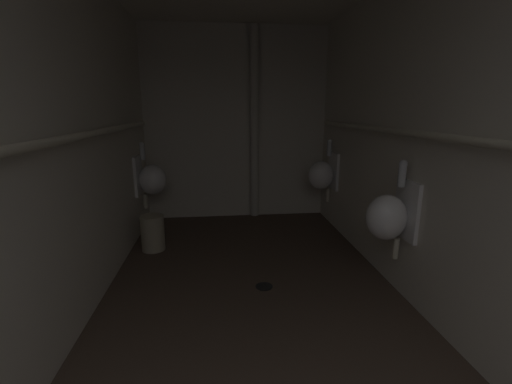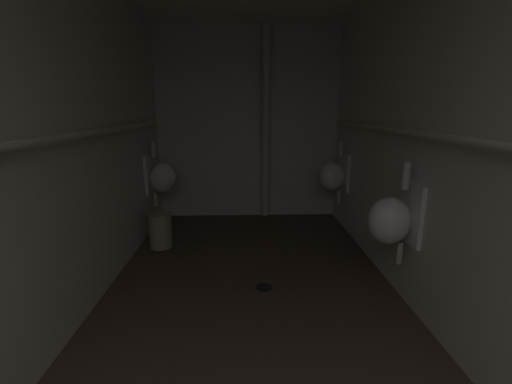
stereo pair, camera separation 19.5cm
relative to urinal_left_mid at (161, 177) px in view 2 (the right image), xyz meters
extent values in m
cube|color=#47382D|center=(1.00, -1.63, -0.68)|extent=(2.42, 4.49, 0.08)
cube|color=beige|center=(-0.18, -1.63, 0.56)|extent=(0.06, 4.49, 2.40)
cube|color=beige|center=(2.18, -1.63, 0.56)|extent=(0.06, 4.49, 2.40)
cube|color=beige|center=(1.00, 0.58, 0.56)|extent=(2.42, 0.06, 2.40)
ellipsoid|color=white|center=(0.02, 0.00, -0.01)|extent=(0.30, 0.26, 0.34)
cube|color=white|center=(-0.13, 0.00, 0.04)|extent=(0.03, 0.30, 0.44)
cylinder|color=silver|center=(-0.07, 0.00, 0.30)|extent=(0.06, 0.06, 0.16)
sphere|color=silver|center=(-0.07, 0.00, 0.38)|extent=(0.06, 0.06, 0.06)
cylinder|color=beige|center=(-0.08, 0.00, -0.26)|extent=(0.04, 0.04, 0.16)
ellipsoid|color=white|center=(1.98, -1.61, -0.01)|extent=(0.30, 0.26, 0.34)
cube|color=white|center=(2.13, -1.61, 0.04)|extent=(0.03, 0.30, 0.44)
cylinder|color=silver|center=(2.07, -1.61, 0.30)|extent=(0.06, 0.06, 0.16)
sphere|color=silver|center=(2.07, -1.61, 0.38)|extent=(0.06, 0.06, 0.06)
cylinder|color=beige|center=(2.08, -1.61, -0.26)|extent=(0.04, 0.04, 0.16)
ellipsoid|color=white|center=(1.98, 0.05, -0.01)|extent=(0.30, 0.26, 0.34)
cube|color=white|center=(2.13, 0.05, 0.04)|extent=(0.03, 0.30, 0.44)
cylinder|color=silver|center=(2.07, 0.05, 0.30)|extent=(0.06, 0.06, 0.16)
sphere|color=silver|center=(2.07, 0.05, 0.38)|extent=(0.06, 0.06, 0.06)
cylinder|color=beige|center=(2.08, 0.05, -0.26)|extent=(0.04, 0.04, 0.16)
cylinder|color=beige|center=(-0.09, -1.62, 0.60)|extent=(0.05, 3.64, 0.05)
sphere|color=beige|center=(-0.09, 0.20, 0.60)|extent=(0.06, 0.06, 0.06)
cylinder|color=beige|center=(2.09, -1.61, 0.60)|extent=(0.05, 3.71, 0.05)
sphere|color=beige|center=(2.09, 0.25, 0.60)|extent=(0.06, 0.06, 0.06)
cylinder|color=beige|center=(1.22, 0.47, 0.56)|extent=(0.11, 0.11, 2.35)
cylinder|color=black|center=(1.10, -1.40, -0.64)|extent=(0.14, 0.14, 0.01)
cylinder|color=#9E937A|center=(0.08, -0.52, -0.46)|extent=(0.23, 0.23, 0.36)
camera|label=1|loc=(0.76, -3.93, 0.77)|focal=24.40mm
camera|label=2|loc=(0.95, -3.93, 0.77)|focal=24.40mm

